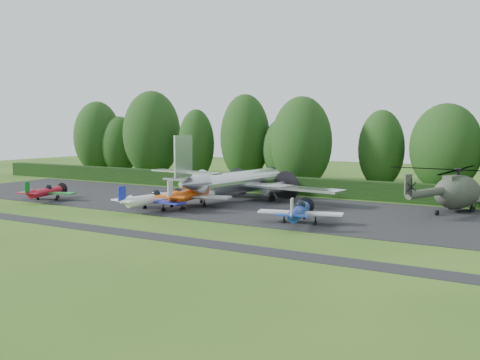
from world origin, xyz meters
The scene contains 19 objects.
ground centered at (0.00, 0.00, 0.00)m, with size 160.00×160.00×0.00m, color #295317.
apron centered at (0.00, 10.00, 0.00)m, with size 70.00×18.00×0.01m, color black.
taxiway_verge centered at (0.00, -6.00, 0.00)m, with size 70.00×2.00×0.00m, color black.
hedgerow centered at (0.00, 21.00, 0.00)m, with size 90.00×1.60×2.00m, color black.
transport_plane centered at (1.85, 13.01, 2.04)m, with size 22.83×17.50×7.31m.
light_plane_red centered at (-15.61, 2.50, 0.99)m, with size 6.16×6.48×2.37m.
light_plane_white centered at (-1.56, 2.98, 1.12)m, with size 6.99×7.35×2.69m.
light_plane_orange centered at (0.19, 6.51, 1.28)m, with size 8.01×8.42×3.08m.
light_plane_blue centered at (13.27, 3.48, 1.10)m, with size 6.85×7.21×2.63m.
helicopter centered at (23.09, 16.74, 2.17)m, with size 12.52×14.66×4.03m.
tree_0 centered at (19.34, 32.31, 5.32)m, with size 8.41×8.41×10.66m.
tree_1 centered at (-8.18, 31.87, 6.25)m, with size 7.20×7.20×12.53m.
tree_2 centered at (11.48, 32.68, 4.99)m, with size 5.83×5.83×10.01m.
tree_4 centered at (-24.05, 30.06, 6.70)m, with size 9.03×9.03×13.42m.
tree_5 centered at (-15.56, 30.07, 5.20)m, with size 5.39×5.39×10.43m.
tree_7 centered at (-1.53, 32.83, 4.72)m, with size 7.63×7.63×9.46m.
tree_8 centered at (-31.84, 31.07, 4.75)m, with size 6.48×6.48×9.53m.
tree_9 centered at (-36.06, 30.25, 6.03)m, with size 7.87×7.87×12.08m.
tree_11 centered at (2.58, 27.73, 5.86)m, with size 7.84×7.84×11.73m.
Camera 1 is at (30.68, -35.33, 7.89)m, focal length 40.00 mm.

